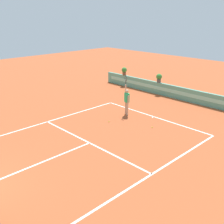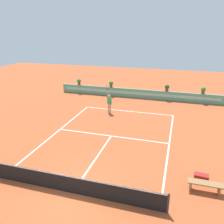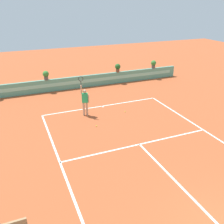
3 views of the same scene
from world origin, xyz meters
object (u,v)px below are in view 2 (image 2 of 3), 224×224
tennis_player (109,102)px  potted_plant_right (167,88)px  tennis_ball_near_baseline (136,118)px  tennis_ball_mid_court (105,120)px  potted_plant_left (111,84)px  potted_plant_far_right (203,90)px  gear_bag (201,178)px  bench_courtside (205,185)px  potted_plant_far_left (79,81)px

tennis_player → potted_plant_right: tennis_player is taller
tennis_player → tennis_ball_near_baseline: tennis_player is taller
tennis_ball_mid_court → potted_plant_left: size_ratio=0.09×
potted_plant_left → potted_plant_far_right: same height
tennis_ball_near_baseline → tennis_ball_mid_court: size_ratio=1.00×
tennis_ball_mid_court → potted_plant_left: potted_plant_left is taller
tennis_ball_near_baseline → potted_plant_far_right: 8.42m
gear_bag → tennis_player: (-7.44, 8.12, 0.87)m
tennis_player → potted_plant_far_right: 9.94m
tennis_ball_near_baseline → potted_plant_left: size_ratio=0.09×
bench_courtside → tennis_player: tennis_player is taller
tennis_ball_near_baseline → potted_plant_left: 7.41m
gear_bag → potted_plant_far_left: bearing=133.4°
potted_plant_far_left → tennis_ball_mid_court: bearing=-52.5°
tennis_ball_mid_court → potted_plant_far_right: 10.99m
tennis_player → potted_plant_right: 7.23m
tennis_ball_near_baseline → potted_plant_left: potted_plant_left is taller
tennis_player → potted_plant_left: 5.73m
potted_plant_far_left → potted_plant_right: bearing=0.0°
tennis_player → tennis_ball_mid_court: bearing=-85.8°
tennis_player → potted_plant_far_right: size_ratio=3.57×
potted_plant_far_left → potted_plant_far_right: (13.70, 0.00, 0.00)m
potted_plant_far_left → potted_plant_left: size_ratio=1.00×
tennis_ball_near_baseline → potted_plant_right: bearing=70.8°
tennis_player → tennis_ball_near_baseline: size_ratio=38.01×
gear_bag → potted_plant_right: (-2.77, 13.63, 1.23)m
potted_plant_far_right → potted_plant_right: bearing=180.0°
bench_courtside → tennis_ball_mid_court: (-7.40, 7.23, -0.34)m
tennis_ball_mid_court → potted_plant_far_right: potted_plant_far_right is taller
potted_plant_right → potted_plant_far_left: 10.10m
bench_courtside → potted_plant_right: potted_plant_right is taller
potted_plant_right → potted_plant_far_right: bearing=0.0°
tennis_ball_mid_court → potted_plant_far_left: (-5.56, 7.26, 1.38)m
tennis_player → potted_plant_left: size_ratio=3.57×
tennis_player → tennis_ball_near_baseline: bearing=-11.5°
bench_courtside → tennis_ball_mid_court: bearing=135.7°
bench_courtside → tennis_player: bearing=130.0°
gear_bag → tennis_ball_near_baseline: 9.02m
tennis_ball_near_baseline → potted_plant_far_left: 10.11m
potted_plant_right → potted_plant_far_right: size_ratio=1.00×
bench_courtside → gear_bag: 0.89m
bench_courtside → gear_bag: bearing=96.1°
potted_plant_far_left → tennis_player: bearing=-45.4°
tennis_ball_mid_court → potted_plant_right: bearing=58.0°
potted_plant_far_left → potted_plant_far_right: same height
bench_courtside → potted_plant_right: 14.80m
potted_plant_right → tennis_player: bearing=-130.2°
tennis_ball_mid_court → potted_plant_left: (-1.63, 7.26, 1.38)m
bench_courtside → potted_plant_far_left: size_ratio=2.21×
tennis_ball_near_baseline → potted_plant_right: potted_plant_right is taller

